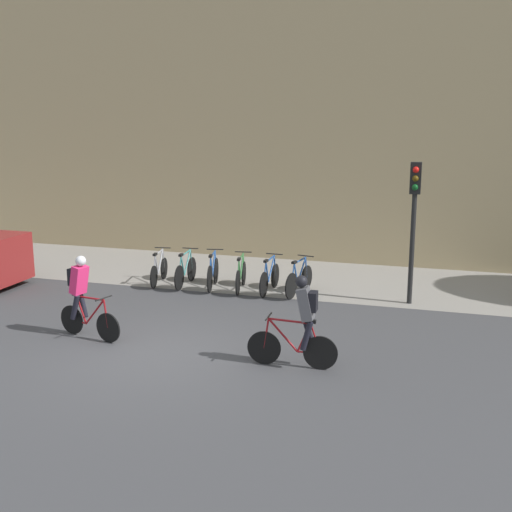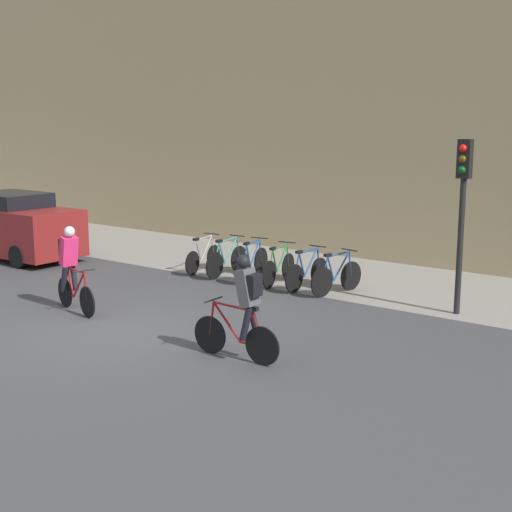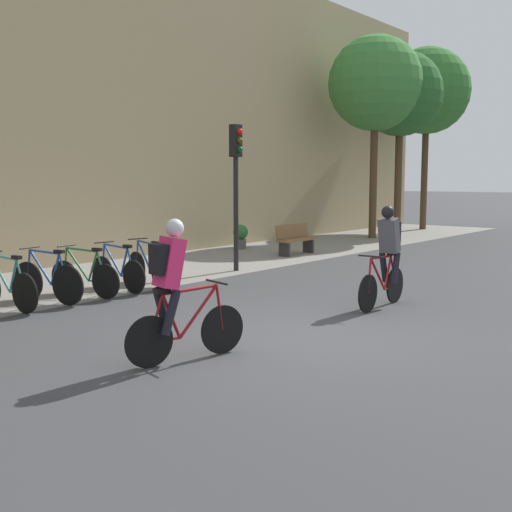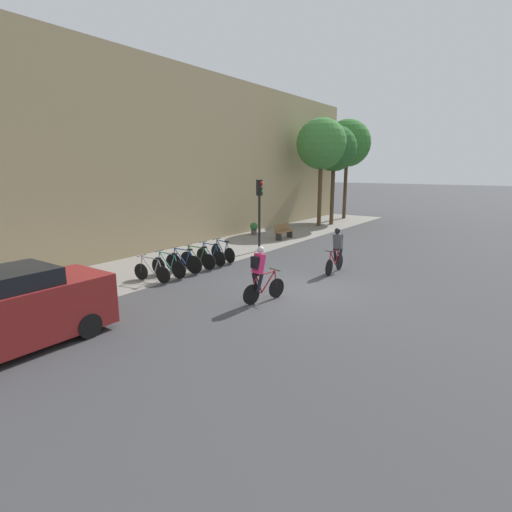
{
  "view_description": "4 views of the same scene",
  "coord_description": "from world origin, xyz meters",
  "px_view_note": "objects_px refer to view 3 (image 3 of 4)",
  "views": [
    {
      "loc": [
        5.3,
        -10.84,
        4.55
      ],
      "look_at": [
        1.13,
        3.09,
        1.39
      ],
      "focal_mm": 45.0,
      "sensor_mm": 36.0,
      "label": 1
    },
    {
      "loc": [
        9.72,
        -8.61,
        3.86
      ],
      "look_at": [
        1.5,
        2.28,
        1.25
      ],
      "focal_mm": 50.0,
      "sensor_mm": 36.0,
      "label": 2
    },
    {
      "loc": [
        -7.19,
        -5.03,
        2.23
      ],
      "look_at": [
        1.87,
        2.21,
        0.82
      ],
      "focal_mm": 45.0,
      "sensor_mm": 36.0,
      "label": 3
    },
    {
      "loc": [
        -11.5,
        -6.18,
        4.03
      ],
      "look_at": [
        -0.72,
        1.45,
        1.12
      ],
      "focal_mm": 28.0,
      "sensor_mm": 36.0,
      "label": 4
    }
  ],
  "objects_px": {
    "parked_bike_3": "(85,276)",
    "parked_bike_5": "(148,267)",
    "bench": "(295,239)",
    "potted_plant": "(240,235)",
    "parked_bike_1": "(6,287)",
    "parked_bike_2": "(47,280)",
    "cyclist_grey": "(387,253)",
    "parked_bike_4": "(118,271)",
    "traffic_light_pole": "(236,170)",
    "cyclist_pink": "(174,286)"
  },
  "relations": [
    {
      "from": "parked_bike_3",
      "to": "potted_plant",
      "type": "distance_m",
      "value": 8.73
    },
    {
      "from": "cyclist_pink",
      "to": "parked_bike_3",
      "type": "distance_m",
      "value": 4.97
    },
    {
      "from": "potted_plant",
      "to": "parked_bike_3",
      "type": "bearing_deg",
      "value": -159.7
    },
    {
      "from": "parked_bike_5",
      "to": "potted_plant",
      "type": "distance_m",
      "value": 7.25
    },
    {
      "from": "parked_bike_2",
      "to": "potted_plant",
      "type": "height_order",
      "value": "parked_bike_2"
    },
    {
      "from": "cyclist_pink",
      "to": "cyclist_grey",
      "type": "distance_m",
      "value": 4.8
    },
    {
      "from": "parked_bike_4",
      "to": "bench",
      "type": "relative_size",
      "value": 1.09
    },
    {
      "from": "cyclist_pink",
      "to": "parked_bike_1",
      "type": "xyz_separation_m",
      "value": [
        0.42,
        4.51,
        -0.54
      ]
    },
    {
      "from": "cyclist_grey",
      "to": "potted_plant",
      "type": "bearing_deg",
      "value": 55.53
    },
    {
      "from": "bench",
      "to": "potted_plant",
      "type": "distance_m",
      "value": 2.23
    },
    {
      "from": "traffic_light_pole",
      "to": "parked_bike_4",
      "type": "bearing_deg",
      "value": 179.76
    },
    {
      "from": "parked_bike_1",
      "to": "parked_bike_3",
      "type": "distance_m",
      "value": 1.6
    },
    {
      "from": "parked_bike_5",
      "to": "parked_bike_2",
      "type": "bearing_deg",
      "value": 179.99
    },
    {
      "from": "bench",
      "to": "potted_plant",
      "type": "relative_size",
      "value": 1.96
    },
    {
      "from": "cyclist_pink",
      "to": "bench",
      "type": "distance_m",
      "value": 11.4
    },
    {
      "from": "traffic_light_pole",
      "to": "potted_plant",
      "type": "relative_size",
      "value": 4.48
    },
    {
      "from": "cyclist_pink",
      "to": "parked_bike_4",
      "type": "height_order",
      "value": "cyclist_pink"
    },
    {
      "from": "parked_bike_4",
      "to": "parked_bike_2",
      "type": "bearing_deg",
      "value": 179.95
    },
    {
      "from": "parked_bike_1",
      "to": "parked_bike_5",
      "type": "xyz_separation_m",
      "value": [
        3.19,
        0.0,
        -0.0
      ]
    },
    {
      "from": "cyclist_grey",
      "to": "bench",
      "type": "xyz_separation_m",
      "value": [
        5.29,
        5.68,
        -0.48
      ]
    },
    {
      "from": "potted_plant",
      "to": "cyclist_grey",
      "type": "bearing_deg",
      "value": -124.47
    },
    {
      "from": "bench",
      "to": "parked_bike_3",
      "type": "bearing_deg",
      "value": -174.3
    },
    {
      "from": "parked_bike_2",
      "to": "parked_bike_5",
      "type": "bearing_deg",
      "value": -0.01
    },
    {
      "from": "parked_bike_4",
      "to": "traffic_light_pole",
      "type": "xyz_separation_m",
      "value": [
        3.62,
        -0.02,
        2.03
      ]
    },
    {
      "from": "cyclist_grey",
      "to": "parked_bike_3",
      "type": "xyz_separation_m",
      "value": [
        -2.76,
        4.88,
        -0.55
      ]
    },
    {
      "from": "parked_bike_4",
      "to": "parked_bike_1",
      "type": "bearing_deg",
      "value": -180.0
    },
    {
      "from": "cyclist_pink",
      "to": "cyclist_grey",
      "type": "bearing_deg",
      "value": -4.37
    },
    {
      "from": "cyclist_grey",
      "to": "traffic_light_pole",
      "type": "relative_size",
      "value": 0.5
    },
    {
      "from": "traffic_light_pole",
      "to": "bench",
      "type": "bearing_deg",
      "value": 12.7
    },
    {
      "from": "parked_bike_3",
      "to": "bench",
      "type": "distance_m",
      "value": 8.09
    },
    {
      "from": "bench",
      "to": "parked_bike_4",
      "type": "bearing_deg",
      "value": -173.68
    },
    {
      "from": "parked_bike_1",
      "to": "parked_bike_2",
      "type": "distance_m",
      "value": 0.8
    },
    {
      "from": "parked_bike_2",
      "to": "traffic_light_pole",
      "type": "height_order",
      "value": "traffic_light_pole"
    },
    {
      "from": "potted_plant",
      "to": "parked_bike_1",
      "type": "bearing_deg",
      "value": -162.81
    },
    {
      "from": "cyclist_pink",
      "to": "parked_bike_3",
      "type": "relative_size",
      "value": 1.04
    },
    {
      "from": "parked_bike_1",
      "to": "traffic_light_pole",
      "type": "bearing_deg",
      "value": -0.15
    },
    {
      "from": "parked_bike_1",
      "to": "potted_plant",
      "type": "xyz_separation_m",
      "value": [
        9.79,
        3.03,
        0.03
      ]
    },
    {
      "from": "parked_bike_3",
      "to": "traffic_light_pole",
      "type": "distance_m",
      "value": 4.86
    },
    {
      "from": "parked_bike_1",
      "to": "parked_bike_4",
      "type": "bearing_deg",
      "value": 0.0
    },
    {
      "from": "parked_bike_1",
      "to": "parked_bike_5",
      "type": "relative_size",
      "value": 1.06
    },
    {
      "from": "cyclist_pink",
      "to": "parked_bike_2",
      "type": "relative_size",
      "value": 1.05
    },
    {
      "from": "traffic_light_pole",
      "to": "bench",
      "type": "xyz_separation_m",
      "value": [
        3.63,
        0.82,
        -1.96
      ]
    },
    {
      "from": "parked_bike_3",
      "to": "parked_bike_1",
      "type": "bearing_deg",
      "value": 179.99
    },
    {
      "from": "traffic_light_pole",
      "to": "bench",
      "type": "relative_size",
      "value": 2.28
    },
    {
      "from": "parked_bike_2",
      "to": "parked_bike_4",
      "type": "relative_size",
      "value": 1.0
    },
    {
      "from": "parked_bike_3",
      "to": "parked_bike_5",
      "type": "relative_size",
      "value": 1.05
    },
    {
      "from": "parked_bike_1",
      "to": "potted_plant",
      "type": "bearing_deg",
      "value": 17.19
    },
    {
      "from": "cyclist_pink",
      "to": "bench",
      "type": "height_order",
      "value": "cyclist_pink"
    },
    {
      "from": "parked_bike_2",
      "to": "potted_plant",
      "type": "relative_size",
      "value": 2.14
    },
    {
      "from": "cyclist_grey",
      "to": "parked_bike_5",
      "type": "relative_size",
      "value": 1.09
    }
  ]
}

